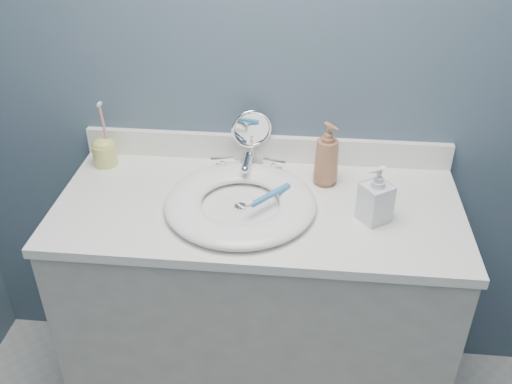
# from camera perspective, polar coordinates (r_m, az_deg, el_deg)

# --- Properties ---
(back_wall) EXTENTS (2.20, 0.02, 2.40)m
(back_wall) POSITION_cam_1_polar(r_m,az_deg,el_deg) (1.81, 1.09, 12.24)
(back_wall) COLOR #445C67
(back_wall) RESTS_ON ground
(vanity_cabinet) EXTENTS (1.20, 0.55, 0.85)m
(vanity_cabinet) POSITION_cam_1_polar(r_m,az_deg,el_deg) (2.00, 0.19, -11.96)
(vanity_cabinet) COLOR #B8B3A8
(vanity_cabinet) RESTS_ON ground
(countertop) EXTENTS (1.22, 0.57, 0.03)m
(countertop) POSITION_cam_1_polar(r_m,az_deg,el_deg) (1.72, 0.21, -1.55)
(countertop) COLOR white
(countertop) RESTS_ON vanity_cabinet
(backsplash) EXTENTS (1.22, 0.02, 0.09)m
(backsplash) POSITION_cam_1_polar(r_m,az_deg,el_deg) (1.91, 0.98, 4.39)
(backsplash) COLOR white
(backsplash) RESTS_ON countertop
(basin) EXTENTS (0.45, 0.45, 0.04)m
(basin) POSITION_cam_1_polar(r_m,az_deg,el_deg) (1.68, -1.58, -1.08)
(basin) COLOR white
(basin) RESTS_ON countertop
(drain) EXTENTS (0.04, 0.04, 0.01)m
(drain) POSITION_cam_1_polar(r_m,az_deg,el_deg) (1.69, -1.57, -1.50)
(drain) COLOR silver
(drain) RESTS_ON countertop
(faucet) EXTENTS (0.25, 0.13, 0.07)m
(faucet) POSITION_cam_1_polar(r_m,az_deg,el_deg) (1.84, -0.83, 2.57)
(faucet) COLOR silver
(faucet) RESTS_ON countertop
(makeup_mirror) EXTENTS (0.13, 0.08, 0.20)m
(makeup_mirror) POSITION_cam_1_polar(r_m,az_deg,el_deg) (1.86, -0.43, 5.70)
(makeup_mirror) COLOR silver
(makeup_mirror) RESTS_ON countertop
(soap_bottle_amber) EXTENTS (0.11, 0.11, 0.21)m
(soap_bottle_amber) POSITION_cam_1_polar(r_m,az_deg,el_deg) (1.77, 7.10, 3.79)
(soap_bottle_amber) COLOR #996245
(soap_bottle_amber) RESTS_ON countertop
(soap_bottle_clear) EXTENTS (0.11, 0.11, 0.17)m
(soap_bottle_clear) POSITION_cam_1_polar(r_m,az_deg,el_deg) (1.63, 11.95, -0.20)
(soap_bottle_clear) COLOR silver
(soap_bottle_clear) RESTS_ON countertop
(toothbrush_holder) EXTENTS (0.08, 0.08, 0.23)m
(toothbrush_holder) POSITION_cam_1_polar(r_m,az_deg,el_deg) (1.95, -14.93, 4.02)
(toothbrush_holder) COLOR #CCCE67
(toothbrush_holder) RESTS_ON countertop
(toothbrush_lying) EXTENTS (0.12, 0.14, 0.02)m
(toothbrush_lying) POSITION_cam_1_polar(r_m,az_deg,el_deg) (1.67, 1.28, -0.38)
(toothbrush_lying) COLOR #3782C4
(toothbrush_lying) RESTS_ON basin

